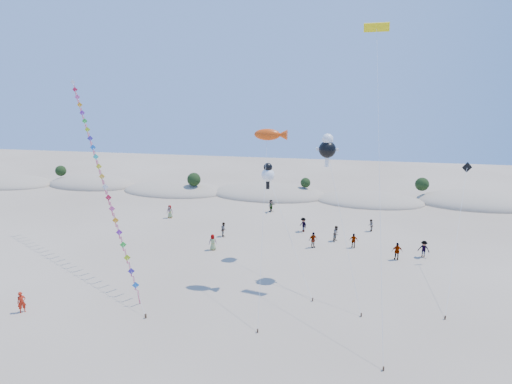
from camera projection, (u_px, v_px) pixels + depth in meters
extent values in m
plane|color=gray|center=(157.00, 377.00, 26.81)|extent=(160.00, 160.00, 0.00)
ellipsoid|color=gray|center=(6.00, 184.00, 77.35)|extent=(18.00, 9.90, 2.80)
ellipsoid|color=#213513|center=(5.00, 180.00, 77.15)|extent=(14.40, 6.48, 0.72)
ellipsoid|color=gray|center=(92.00, 185.00, 76.24)|extent=(16.00, 8.80, 3.60)
ellipsoid|color=#213513|center=(91.00, 180.00, 75.99)|extent=(12.80, 5.76, 0.64)
ellipsoid|color=gray|center=(174.00, 191.00, 72.08)|extent=(17.60, 9.68, 3.00)
ellipsoid|color=#213513|center=(174.00, 186.00, 71.88)|extent=(14.08, 6.34, 0.70)
ellipsoid|color=gray|center=(268.00, 195.00, 69.93)|extent=(19.00, 10.45, 3.40)
ellipsoid|color=#213513|center=(268.00, 189.00, 69.69)|extent=(15.20, 6.84, 0.76)
ellipsoid|color=gray|center=(369.00, 202.00, 65.77)|extent=(16.40, 9.02, 2.80)
ellipsoid|color=#213513|center=(370.00, 197.00, 65.58)|extent=(13.12, 5.90, 0.66)
ellipsoid|color=gray|center=(477.00, 204.00, 64.66)|extent=(18.00, 9.90, 3.80)
ellipsoid|color=#213513|center=(478.00, 197.00, 64.40)|extent=(14.40, 6.48, 0.72)
sphere|color=black|center=(61.00, 171.00, 76.89)|extent=(1.90, 1.90, 1.90)
sphere|color=black|center=(194.00, 179.00, 69.61)|extent=(2.20, 2.20, 2.20)
sphere|color=black|center=(305.00, 183.00, 68.40)|extent=(1.60, 1.60, 1.60)
sphere|color=black|center=(422.00, 184.00, 66.51)|extent=(2.10, 2.10, 2.10)
cube|color=#3F2D1E|center=(146.00, 316.00, 33.40)|extent=(0.12, 0.12, 0.35)
cylinder|color=silver|center=(102.00, 177.00, 41.40)|extent=(16.22, 18.45, 17.89)
cube|color=blue|center=(136.00, 285.00, 35.02)|extent=(1.11, 0.44, 1.17)
cube|color=#E5607E|center=(139.00, 297.00, 35.31)|extent=(0.19, 0.45, 1.55)
cube|color=#3F28A3|center=(131.00, 271.00, 35.74)|extent=(1.11, 0.44, 1.17)
cube|color=#E5607E|center=(135.00, 283.00, 36.03)|extent=(0.19, 0.45, 1.55)
cube|color=#B2DB19|center=(127.00, 258.00, 36.45)|extent=(1.11, 0.44, 1.17)
cube|color=#E5607E|center=(130.00, 269.00, 36.75)|extent=(0.19, 0.45, 1.55)
cube|color=green|center=(123.00, 245.00, 37.17)|extent=(1.11, 0.44, 1.17)
cube|color=#E5607E|center=(126.00, 256.00, 37.46)|extent=(0.19, 0.45, 1.55)
cube|color=purple|center=(119.00, 232.00, 37.89)|extent=(1.11, 0.44, 1.17)
cube|color=#E5607E|center=(122.00, 244.00, 38.18)|extent=(0.19, 0.45, 1.55)
cube|color=orange|center=(116.00, 220.00, 38.60)|extent=(1.11, 0.44, 1.17)
cube|color=#E5607E|center=(119.00, 232.00, 38.90)|extent=(0.19, 0.45, 1.55)
cube|color=#F54D92|center=(112.00, 209.00, 39.32)|extent=(1.11, 0.44, 1.17)
cube|color=#E5607E|center=(115.00, 220.00, 39.61)|extent=(0.19, 0.45, 1.55)
cube|color=red|center=(108.00, 198.00, 40.04)|extent=(1.11, 0.44, 1.17)
cube|color=#E5607E|center=(112.00, 209.00, 40.33)|extent=(0.19, 0.45, 1.55)
cube|color=white|center=(105.00, 187.00, 40.75)|extent=(1.11, 0.44, 1.17)
cube|color=#E5607E|center=(108.00, 198.00, 41.05)|extent=(0.19, 0.45, 1.55)
cube|color=gold|center=(102.00, 176.00, 41.47)|extent=(1.11, 0.44, 1.17)
cube|color=#E5607E|center=(105.00, 187.00, 41.76)|extent=(0.19, 0.45, 1.55)
cube|color=yellow|center=(99.00, 166.00, 42.19)|extent=(1.11, 0.44, 1.17)
cube|color=#E5607E|center=(102.00, 177.00, 42.48)|extent=(0.19, 0.45, 1.55)
cube|color=#1BCBB9|center=(96.00, 157.00, 42.90)|extent=(1.11, 0.44, 1.17)
cube|color=#E5607E|center=(99.00, 167.00, 43.20)|extent=(0.19, 0.45, 1.55)
cube|color=blue|center=(93.00, 147.00, 43.62)|extent=(1.11, 0.44, 1.17)
cube|color=#E5607E|center=(96.00, 158.00, 43.91)|extent=(0.19, 0.45, 1.55)
cube|color=#3F28A3|center=(90.00, 138.00, 44.34)|extent=(1.11, 0.44, 1.17)
cube|color=#E5607E|center=(93.00, 149.00, 44.63)|extent=(0.19, 0.45, 1.55)
cube|color=#B2DB19|center=(87.00, 130.00, 45.05)|extent=(1.11, 0.44, 1.17)
cube|color=#E5607E|center=(90.00, 140.00, 45.35)|extent=(0.19, 0.45, 1.55)
cube|color=green|center=(85.00, 121.00, 45.77)|extent=(1.11, 0.44, 1.17)
cube|color=#E5607E|center=(88.00, 131.00, 46.06)|extent=(0.19, 0.45, 1.55)
cube|color=purple|center=(82.00, 113.00, 46.49)|extent=(1.11, 0.44, 1.17)
cube|color=#E5607E|center=(85.00, 123.00, 46.78)|extent=(0.19, 0.45, 1.55)
cube|color=orange|center=(80.00, 105.00, 47.20)|extent=(1.11, 0.44, 1.17)
cube|color=#E5607E|center=(82.00, 115.00, 47.49)|extent=(0.19, 0.45, 1.55)
cube|color=#F54D92|center=(77.00, 97.00, 47.92)|extent=(1.11, 0.44, 1.17)
cube|color=#E5607E|center=(80.00, 107.00, 48.21)|extent=(0.19, 0.45, 1.55)
cube|color=red|center=(75.00, 90.00, 48.64)|extent=(1.11, 0.44, 1.17)
cube|color=#E5607E|center=(78.00, 99.00, 48.93)|extent=(0.19, 0.45, 1.55)
cube|color=white|center=(73.00, 82.00, 49.35)|extent=(1.11, 0.44, 1.17)
cube|color=#E5607E|center=(75.00, 92.00, 49.64)|extent=(0.19, 0.45, 1.55)
cube|color=#3F2D1E|center=(258.00, 331.00, 31.47)|extent=(0.10, 0.10, 0.30)
cylinder|color=silver|center=(263.00, 226.00, 34.25)|extent=(0.85, 9.18, 13.51)
ellipsoid|color=#DA410B|center=(267.00, 135.00, 36.98)|extent=(2.29, 1.01, 1.01)
cone|color=#DA410B|center=(282.00, 135.00, 36.76)|extent=(0.92, 0.92, 0.92)
cube|color=#3F2D1E|center=(313.00, 299.00, 36.00)|extent=(0.10, 0.10, 0.30)
cylinder|color=silver|center=(288.00, 232.00, 39.74)|extent=(5.35, 9.14, 8.75)
sphere|color=white|center=(268.00, 175.00, 43.45)|extent=(1.34, 1.34, 1.34)
sphere|color=black|center=(268.00, 167.00, 43.25)|extent=(0.89, 0.89, 0.89)
cube|color=black|center=(268.00, 185.00, 43.72)|extent=(0.35, 0.18, 0.80)
cube|color=#3F2D1E|center=(361.00, 315.00, 33.62)|extent=(0.10, 0.10, 0.30)
cylinder|color=silver|center=(343.00, 227.00, 36.02)|extent=(3.33, 7.55, 12.05)
sphere|color=black|center=(327.00, 149.00, 38.38)|extent=(1.54, 1.54, 1.54)
sphere|color=white|center=(328.00, 139.00, 38.15)|extent=(1.00, 1.00, 1.00)
cube|color=white|center=(327.00, 162.00, 38.67)|extent=(0.35, 0.18, 0.80)
cube|color=white|center=(319.00, 149.00, 38.50)|extent=(0.60, 0.15, 0.25)
cube|color=white|center=(335.00, 150.00, 38.26)|extent=(0.60, 0.15, 0.25)
cube|color=#3F2D1E|center=(383.00, 369.00, 27.32)|extent=(0.10, 0.10, 0.30)
cylinder|color=silver|center=(380.00, 177.00, 31.32)|extent=(0.79, 14.08, 22.30)
cube|color=yellow|center=(377.00, 27.00, 35.28)|extent=(2.11, 0.86, 0.74)
cube|color=black|center=(377.00, 27.00, 35.30)|extent=(2.04, 0.53, 0.19)
cube|color=#3F2D1E|center=(445.00, 318.00, 33.24)|extent=(0.10, 0.10, 0.30)
cylinder|color=silver|center=(457.00, 234.00, 37.76)|extent=(3.94, 12.74, 9.74)
cube|color=black|center=(467.00, 167.00, 42.25)|extent=(1.05, 0.31, 1.07)
imported|color=#AB1E0D|center=(22.00, 302.00, 34.10)|extent=(0.74, 0.75, 1.75)
imported|color=slate|center=(224.00, 229.00, 50.94)|extent=(0.87, 1.00, 1.73)
imported|color=slate|center=(213.00, 242.00, 46.79)|extent=(1.00, 0.82, 1.77)
imported|color=slate|center=(313.00, 240.00, 47.44)|extent=(1.11, 0.95, 1.79)
imported|color=slate|center=(303.00, 225.00, 52.51)|extent=(1.27, 1.30, 1.79)
imported|color=slate|center=(336.00, 233.00, 49.39)|extent=(1.01, 1.10, 1.83)
imported|color=slate|center=(354.00, 241.00, 47.41)|extent=(0.99, 0.46, 1.66)
imported|color=slate|center=(371.00, 225.00, 52.63)|extent=(0.72, 0.85, 1.53)
imported|color=slate|center=(170.00, 211.00, 57.83)|extent=(0.91, 0.63, 1.77)
imported|color=slate|center=(397.00, 251.00, 44.19)|extent=(1.10, 0.49, 1.85)
imported|color=slate|center=(424.00, 249.00, 44.83)|extent=(1.33, 1.01, 1.83)
imported|color=slate|center=(271.00, 206.00, 60.49)|extent=(1.03, 1.72, 1.76)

